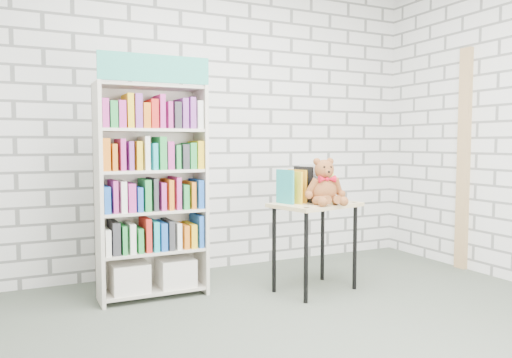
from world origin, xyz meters
name	(u,v)px	position (x,y,z in m)	size (l,w,h in m)	color
ground	(320,343)	(0.00, 0.00, 0.00)	(4.50, 4.50, 0.00)	#495145
room_shell	(323,43)	(0.00, 0.00, 1.78)	(4.52, 4.02, 2.81)	silver
bookshelf	(152,189)	(-0.68, 1.36, 0.85)	(0.83, 0.32, 1.86)	beige
display_table	(315,215)	(0.55, 0.94, 0.62)	(0.76, 0.61, 0.72)	tan
table_books	(306,185)	(0.53, 1.04, 0.86)	(0.51, 0.31, 0.28)	teal
teddy_bear	(325,186)	(0.58, 0.84, 0.87)	(0.34, 0.32, 0.37)	brown
door_trim	(464,160)	(2.23, 0.95, 1.05)	(0.05, 0.12, 2.10)	tan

